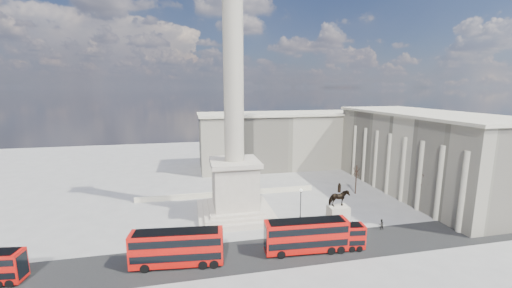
{
  "coord_description": "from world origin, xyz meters",
  "views": [
    {
      "loc": [
        -8.11,
        -51.37,
        24.09
      ],
      "look_at": [
        3.13,
        0.53,
        14.53
      ],
      "focal_mm": 22.0,
      "sensor_mm": 36.0,
      "label": 1
    }
  ],
  "objects_px": {
    "red_bus_b": "(307,235)",
    "pedestrian_standing": "(381,224)",
    "red_bus_a": "(178,248)",
    "victorian_lamp": "(301,202)",
    "equestrian_statue": "(338,215)",
    "nelsons_column": "(234,149)",
    "red_bus_d": "(491,216)",
    "pedestrian_crossing": "(324,223)",
    "red_bus_c": "(333,237)",
    "pedestrian_walking": "(352,226)"
  },
  "relations": [
    {
      "from": "red_bus_c",
      "to": "equestrian_statue",
      "type": "relative_size",
      "value": 1.14
    },
    {
      "from": "red_bus_b",
      "to": "pedestrian_standing",
      "type": "height_order",
      "value": "red_bus_b"
    },
    {
      "from": "nelsons_column",
      "to": "pedestrian_walking",
      "type": "height_order",
      "value": "nelsons_column"
    },
    {
      "from": "pedestrian_standing",
      "to": "pedestrian_walking",
      "type": "bearing_deg",
      "value": -9.52
    },
    {
      "from": "red_bus_d",
      "to": "nelsons_column",
      "type": "bearing_deg",
      "value": 167.82
    },
    {
      "from": "red_bus_a",
      "to": "victorian_lamp",
      "type": "bearing_deg",
      "value": 32.82
    },
    {
      "from": "red_bus_d",
      "to": "pedestrian_standing",
      "type": "distance_m",
      "value": 19.15
    },
    {
      "from": "red_bus_d",
      "to": "pedestrian_standing",
      "type": "relative_size",
      "value": 5.9
    },
    {
      "from": "equestrian_statue",
      "to": "pedestrian_standing",
      "type": "distance_m",
      "value": 8.08
    },
    {
      "from": "red_bus_d",
      "to": "pedestrian_crossing",
      "type": "xyz_separation_m",
      "value": [
        -27.94,
        6.57,
        -1.52
      ]
    },
    {
      "from": "equestrian_statue",
      "to": "pedestrian_walking",
      "type": "relative_size",
      "value": 5.56
    },
    {
      "from": "red_bus_d",
      "to": "pedestrian_walking",
      "type": "relative_size",
      "value": 7.2
    },
    {
      "from": "red_bus_c",
      "to": "pedestrian_walking",
      "type": "relative_size",
      "value": 6.35
    },
    {
      "from": "red_bus_b",
      "to": "pedestrian_walking",
      "type": "xyz_separation_m",
      "value": [
        10.44,
        5.27,
        -1.84
      ]
    },
    {
      "from": "nelsons_column",
      "to": "red_bus_b",
      "type": "xyz_separation_m",
      "value": [
        8.33,
        -15.85,
        -10.31
      ]
    },
    {
      "from": "victorian_lamp",
      "to": "red_bus_c",
      "type": "bearing_deg",
      "value": -85.46
    },
    {
      "from": "nelsons_column",
      "to": "red_bus_d",
      "type": "height_order",
      "value": "nelsons_column"
    },
    {
      "from": "nelsons_column",
      "to": "pedestrian_crossing",
      "type": "bearing_deg",
      "value": -30.47
    },
    {
      "from": "red_bus_c",
      "to": "equestrian_statue",
      "type": "bearing_deg",
      "value": 64.32
    },
    {
      "from": "red_bus_c",
      "to": "pedestrian_crossing",
      "type": "xyz_separation_m",
      "value": [
        2.04,
        7.51,
        -1.24
      ]
    },
    {
      "from": "red_bus_b",
      "to": "red_bus_c",
      "type": "bearing_deg",
      "value": 1.33
    },
    {
      "from": "red_bus_b",
      "to": "pedestrian_crossing",
      "type": "relative_size",
      "value": 7.77
    },
    {
      "from": "nelsons_column",
      "to": "pedestrian_standing",
      "type": "relative_size",
      "value": 26.46
    },
    {
      "from": "red_bus_c",
      "to": "red_bus_d",
      "type": "relative_size",
      "value": 0.88
    },
    {
      "from": "nelsons_column",
      "to": "red_bus_c",
      "type": "height_order",
      "value": "nelsons_column"
    },
    {
      "from": "red_bus_a",
      "to": "pedestrian_walking",
      "type": "height_order",
      "value": "red_bus_a"
    },
    {
      "from": "red_bus_a",
      "to": "red_bus_d",
      "type": "relative_size",
      "value": 1.14
    },
    {
      "from": "red_bus_c",
      "to": "victorian_lamp",
      "type": "distance_m",
      "value": 11.59
    },
    {
      "from": "red_bus_d",
      "to": "pedestrian_walking",
      "type": "height_order",
      "value": "red_bus_d"
    },
    {
      "from": "red_bus_b",
      "to": "red_bus_d",
      "type": "relative_size",
      "value": 1.12
    },
    {
      "from": "nelsons_column",
      "to": "pedestrian_standing",
      "type": "xyz_separation_m",
      "value": [
        23.66,
        -11.5,
        -11.98
      ]
    },
    {
      "from": "pedestrian_standing",
      "to": "pedestrian_crossing",
      "type": "distance_m",
      "value": 9.66
    },
    {
      "from": "red_bus_b",
      "to": "equestrian_statue",
      "type": "relative_size",
      "value": 1.45
    },
    {
      "from": "red_bus_a",
      "to": "pedestrian_walking",
      "type": "relative_size",
      "value": 8.18
    },
    {
      "from": "red_bus_a",
      "to": "victorian_lamp",
      "type": "xyz_separation_m",
      "value": [
        21.69,
        10.98,
        0.83
      ]
    },
    {
      "from": "nelsons_column",
      "to": "pedestrian_walking",
      "type": "relative_size",
      "value": 32.26
    },
    {
      "from": "red_bus_a",
      "to": "red_bus_c",
      "type": "bearing_deg",
      "value": 4.75
    },
    {
      "from": "red_bus_d",
      "to": "equestrian_statue",
      "type": "height_order",
      "value": "equestrian_statue"
    },
    {
      "from": "red_bus_c",
      "to": "pedestrian_standing",
      "type": "height_order",
      "value": "red_bus_c"
    },
    {
      "from": "red_bus_b",
      "to": "pedestrian_walking",
      "type": "relative_size",
      "value": 8.05
    },
    {
      "from": "equestrian_statue",
      "to": "pedestrian_standing",
      "type": "bearing_deg",
      "value": -5.57
    },
    {
      "from": "red_bus_d",
      "to": "pedestrian_crossing",
      "type": "distance_m",
      "value": 28.74
    },
    {
      "from": "red_bus_a",
      "to": "pedestrian_standing",
      "type": "height_order",
      "value": "red_bus_a"
    },
    {
      "from": "pedestrian_crossing",
      "to": "red_bus_c",
      "type": "bearing_deg",
      "value": 132.64
    },
    {
      "from": "victorian_lamp",
      "to": "pedestrian_crossing",
      "type": "bearing_deg",
      "value": -53.21
    },
    {
      "from": "victorian_lamp",
      "to": "pedestrian_standing",
      "type": "xyz_separation_m",
      "value": [
        12.14,
        -6.93,
        -2.53
      ]
    },
    {
      "from": "equestrian_statue",
      "to": "victorian_lamp",
      "type": "bearing_deg",
      "value": 125.26
    },
    {
      "from": "red_bus_d",
      "to": "pedestrian_crossing",
      "type": "relative_size",
      "value": 6.95
    },
    {
      "from": "red_bus_a",
      "to": "pedestrian_crossing",
      "type": "distance_m",
      "value": 25.7
    },
    {
      "from": "pedestrian_standing",
      "to": "red_bus_c",
      "type": "bearing_deg",
      "value": 23.03
    }
  ]
}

